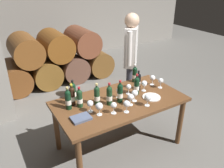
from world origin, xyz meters
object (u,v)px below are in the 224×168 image
at_px(wine_glass_2, 127,104).
at_px(tasting_notebook, 81,118).
at_px(sommelier_presenting, 131,55).
at_px(wine_glass_3, 161,81).
at_px(wine_glass_9, 135,93).
at_px(wine_bottle_6, 109,95).
at_px(wine_glass_5, 119,91).
at_px(wine_bottle_4, 72,96).
at_px(wine_bottle_7, 68,99).
at_px(wine_glass_0, 131,97).
at_px(wine_glass_6, 148,98).
at_px(wine_bottle_1, 80,98).
at_px(wine_glass_4, 99,107).
at_px(wine_glass_10, 144,84).
at_px(wine_bottle_5, 97,95).
at_px(wine_glass_7, 114,106).
at_px(serving_plate, 151,97).
at_px(dining_table, 120,106).
at_px(wine_bottle_2, 120,93).
at_px(wine_bottle_3, 138,81).
at_px(wine_glass_1, 153,78).
at_px(wine_glass_11, 129,87).
at_px(wine_glass_8, 90,104).
at_px(wine_bottle_0, 135,74).
at_px(wine_bottle_8, 137,85).
at_px(wine_bottle_9, 73,92).

relative_size(wine_glass_2, tasting_notebook, 0.71).
bearing_deg(sommelier_presenting, wine_glass_3, -89.64).
bearing_deg(wine_glass_9, wine_bottle_6, 163.64).
relative_size(wine_bottle_6, wine_glass_5, 2.06).
distance_m(wine_bottle_4, wine_bottle_7, 0.10).
relative_size(wine_glass_0, wine_glass_6, 0.95).
height_order(wine_bottle_1, wine_glass_3, wine_bottle_1).
height_order(wine_glass_4, wine_glass_10, wine_glass_4).
bearing_deg(wine_glass_10, tasting_notebook, -169.92).
relative_size(wine_bottle_5, sommelier_presenting, 0.17).
height_order(wine_glass_2, wine_glass_7, wine_glass_2).
relative_size(serving_plate, sommelier_presenting, 0.14).
distance_m(dining_table, wine_bottle_4, 0.65).
bearing_deg(wine_bottle_2, wine_glass_10, 10.32).
distance_m(wine_bottle_3, wine_glass_5, 0.38).
xyz_separation_m(wine_glass_10, serving_plate, (-0.03, -0.21, -0.10)).
xyz_separation_m(wine_glass_2, wine_glass_5, (0.11, 0.35, -0.01)).
distance_m(wine_glass_5, tasting_notebook, 0.68).
bearing_deg(serving_plate, wine_bottle_7, 163.72).
height_order(wine_glass_1, serving_plate, wine_glass_1).
relative_size(wine_bottle_3, wine_bottle_6, 0.94).
distance_m(wine_glass_1, sommelier_presenting, 0.64).
xyz_separation_m(wine_bottle_6, wine_glass_0, (0.22, -0.15, -0.02)).
xyz_separation_m(dining_table, wine_bottle_4, (-0.57, 0.21, 0.22)).
height_order(wine_bottle_1, wine_glass_1, wine_bottle_1).
xyz_separation_m(wine_bottle_7, wine_glass_10, (1.08, -0.10, -0.02)).
height_order(wine_glass_11, tasting_notebook, wine_glass_11).
bearing_deg(wine_glass_5, wine_glass_6, -61.19).
bearing_deg(wine_glass_0, wine_glass_8, 166.26).
relative_size(wine_bottle_2, wine_bottle_7, 1.02).
height_order(wine_bottle_0, wine_bottle_8, wine_bottle_8).
distance_m(wine_glass_2, wine_glass_11, 0.46).
xyz_separation_m(dining_table, wine_glass_6, (0.22, -0.29, 0.20)).
bearing_deg(wine_glass_7, wine_bottle_7, 138.50).
bearing_deg(wine_bottle_4, wine_bottle_6, -29.96).
bearing_deg(dining_table, wine_bottle_7, 167.51).
xyz_separation_m(wine_bottle_8, wine_glass_5, (-0.26, 0.04, -0.03)).
relative_size(wine_bottle_5, wine_glass_1, 1.91).
bearing_deg(wine_glass_4, wine_glass_8, 117.36).
bearing_deg(wine_bottle_3, wine_bottle_0, 65.70).
bearing_deg(sommelier_presenting, wine_glass_7, -133.36).
bearing_deg(wine_bottle_6, wine_glass_7, -106.57).
relative_size(wine_bottle_9, wine_glass_5, 1.97).
xyz_separation_m(dining_table, wine_bottle_6, (-0.17, -0.02, 0.22)).
relative_size(wine_bottle_3, wine_bottle_7, 0.94).
height_order(wine_bottle_7, wine_glass_10, wine_bottle_7).
xyz_separation_m(dining_table, wine_bottle_9, (-0.52, 0.31, 0.22)).
bearing_deg(wine_glass_7, wine_glass_10, 22.32).
xyz_separation_m(wine_glass_7, serving_plate, (0.63, 0.06, -0.10)).
distance_m(dining_table, wine_glass_2, 0.36).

